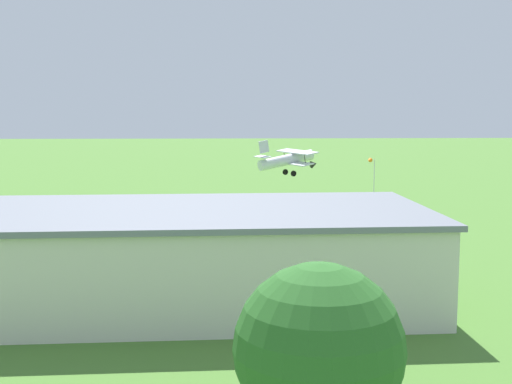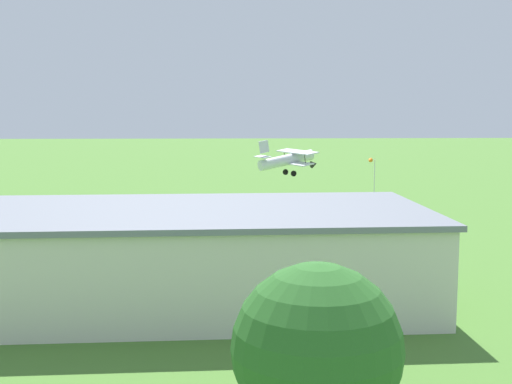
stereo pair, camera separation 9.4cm
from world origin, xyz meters
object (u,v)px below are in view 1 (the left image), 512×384
Objects in this scene: hangar at (184,256)px; person_walking_on_apron at (175,236)px; person_watching_takeoff at (9,241)px; person_by_parked_cars at (56,241)px; car_grey at (9,250)px; tree_behind_hangar_right at (319,349)px; car_blue at (358,245)px; person_crossing_taxiway at (219,235)px; biplane at (288,160)px; windsock at (370,163)px.

hangar reaches higher than person_walking_on_apron.
person_watching_takeoff is 4.30m from person_by_parked_cars.
car_grey is at bearing 23.54° from person_walking_on_apron.
person_by_parked_cars is at bearing -64.50° from tree_behind_hangar_right.
person_crossing_taxiway is at bearing -23.66° from car_blue.
person_by_parked_cars is (12.29, -16.41, -2.19)m from hangar.
biplane is at bearing -94.10° from tree_behind_hangar_right.
biplane reaches higher than tree_behind_hangar_right.
person_by_parked_cars is at bearing 173.09° from person_watching_takeoff.
windsock reaches higher than car_grey.
tree_behind_hangar_right is (-18.04, 37.81, 3.85)m from person_by_parked_cars.
person_by_parked_cars reaches higher than person_crossing_taxiway.
car_grey is at bearing 36.49° from biplane.
biplane is 19.31m from car_blue.
car_blue is 26.37m from person_by_parked_cars.
hangar is at bearing 84.02° from person_crossing_taxiway.
person_watching_takeoff is at bearing -45.65° from hangar.
person_walking_on_apron is at bearing 0.50° from person_crossing_taxiway.
person_by_parked_cars is at bearing 34.61° from biplane.
person_watching_takeoff is (18.53, 1.95, 0.03)m from person_crossing_taxiway.
person_crossing_taxiway is 18.64m from person_watching_takeoff.
tree_behind_hangar_right reaches higher than person_crossing_taxiway.
person_watching_takeoff is at bearing 38.21° from windsock.
person_by_parked_cars is at bearing -53.19° from hangar.
windsock is at bearing -103.36° from tree_behind_hangar_right.
biplane is 4.77× the size of person_walking_on_apron.
car_grey is 40.60m from tree_behind_hangar_right.
person_walking_on_apron is 41.19m from tree_behind_hangar_right.
car_blue is at bearing 173.84° from person_watching_takeoff.
person_watching_takeoff is 14.60m from person_walking_on_apron.
tree_behind_hangar_right is at bearing 101.02° from person_walking_on_apron.
tree_behind_hangar_right is at bearing 95.35° from person_crossing_taxiway.
car_grey is 0.62× the size of tree_behind_hangar_right.
hangar is 19.10m from person_walking_on_apron.
biplane is at bearing -106.87° from hangar.
person_crossing_taxiway is (11.96, -5.24, -0.09)m from car_blue.
hangar is at bearing 134.35° from person_watching_takeoff.
person_watching_takeoff is (26.10, 14.55, -6.01)m from biplane.
person_walking_on_apron is (16.02, -5.20, -0.06)m from car_blue.
car_grey is 2.69× the size of person_by_parked_cars.
person_walking_on_apron is (2.08, -18.85, -2.30)m from hangar.
car_grey is (15.34, -13.07, -2.26)m from hangar.
biplane is 53.05m from tree_behind_hangar_right.
person_crossing_taxiway is 0.97× the size of person_walking_on_apron.
person_walking_on_apron is at bearing -166.59° from person_by_parked_cars.
windsock is (-22.08, -47.35, 1.97)m from hangar.
person_crossing_taxiway is 0.20× the size of tree_behind_hangar_right.
person_crossing_taxiway is at bearing -161.45° from car_grey.
windsock is at bearing -141.79° from person_watching_takeoff.
windsock reaches higher than person_crossing_taxiway.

